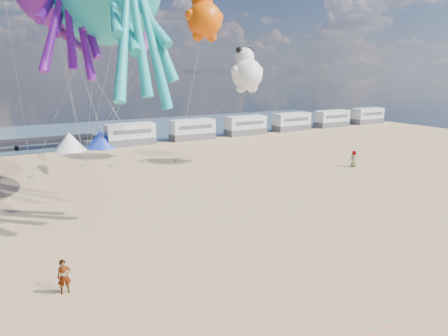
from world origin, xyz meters
TOP-DOWN VIEW (x-y plane):
  - ground at (0.00, 0.00)m, footprint 120.00×120.00m
  - water at (0.00, 55.00)m, footprint 120.00×120.00m
  - motorhome_0 at (6.00, 40.00)m, footprint 6.60×2.50m
  - motorhome_1 at (15.50, 40.00)m, footprint 6.60×2.50m
  - motorhome_2 at (25.00, 40.00)m, footprint 6.60×2.50m
  - motorhome_3 at (34.50, 40.00)m, footprint 6.60×2.50m
  - motorhome_4 at (44.00, 40.00)m, footprint 6.60×2.50m
  - motorhome_5 at (53.50, 40.00)m, footprint 6.60×2.50m
  - tent_white at (-2.00, 40.00)m, footprint 4.00×4.00m
  - tent_blue at (2.00, 40.00)m, footprint 4.00×4.00m
  - standing_person at (-8.16, 4.15)m, footprint 0.61×0.42m
  - beachgoer_6 at (22.86, 15.36)m, footprint 0.76×0.68m
  - sandbag_a at (-7.57, 27.66)m, footprint 0.50×0.35m
  - sandbag_b at (0.45, 28.47)m, footprint 0.50×0.35m
  - sandbag_c at (7.51, 27.22)m, footprint 0.50×0.35m
  - sandbag_d at (3.98, 28.30)m, footprint 0.50×0.35m
  - sandbag_e at (-2.12, 29.96)m, footprint 0.50×0.35m
  - kite_panda at (13.89, 22.77)m, footprint 4.77×4.59m
  - kite_teddy_orange at (11.05, 27.03)m, footprint 5.20×4.97m
  - windsock_mid at (-3.53, 23.66)m, footprint 3.13×6.22m
  - windsock_right at (3.19, 24.01)m, footprint 2.50×4.32m

SIDE VIEW (x-z plane):
  - ground at x=0.00m, z-range 0.00..0.00m
  - water at x=0.00m, z-range 0.02..0.02m
  - sandbag_a at x=-7.57m, z-range 0.00..0.22m
  - sandbag_b at x=0.45m, z-range 0.00..0.22m
  - sandbag_c at x=7.51m, z-range 0.00..0.22m
  - sandbag_d at x=3.98m, z-range 0.00..0.22m
  - sandbag_e at x=-2.12m, z-range 0.00..0.22m
  - standing_person at x=-8.16m, z-range 0.00..1.64m
  - beachgoer_6 at x=22.86m, z-range 0.00..1.74m
  - tent_white at x=-2.00m, z-range 0.00..2.40m
  - tent_blue at x=2.00m, z-range 0.00..2.40m
  - motorhome_0 at x=6.00m, z-range 0.00..3.00m
  - motorhome_1 at x=15.50m, z-range 0.00..3.00m
  - motorhome_2 at x=25.00m, z-range 0.00..3.00m
  - motorhome_3 at x=34.50m, z-range 0.00..3.00m
  - motorhome_4 at x=44.00m, z-range 0.00..3.00m
  - motorhome_5 at x=53.50m, z-range 0.00..3.00m
  - kite_panda at x=13.89m, z-range 6.83..12.51m
  - windsock_right at x=3.19m, z-range 10.41..14.72m
  - windsock_mid at x=-3.53m, z-range 9.45..15.72m
  - kite_teddy_orange at x=11.05m, z-range 12.12..18.70m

